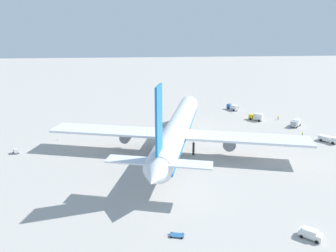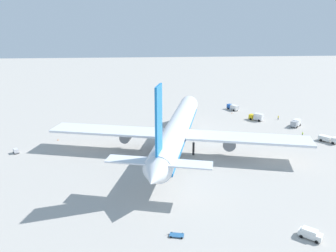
# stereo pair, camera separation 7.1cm
# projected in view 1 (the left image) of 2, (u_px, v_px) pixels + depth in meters

# --- Properties ---
(ground_plane) EXTENTS (600.00, 600.00, 0.00)m
(ground_plane) POSITION_uv_depth(u_px,v_px,m) (178.00, 150.00, 109.48)
(ground_plane) COLOR #ADA8A0
(airliner) EXTENTS (77.02, 81.34, 27.15)m
(airliner) POSITION_uv_depth(u_px,v_px,m) (177.00, 130.00, 105.97)
(airliner) COLOR silver
(airliner) RESTS_ON ground
(service_truck_0) EXTENTS (5.87, 5.79, 2.73)m
(service_truck_0) POSITION_uv_depth(u_px,v_px,m) (296.00, 123.00, 133.74)
(service_truck_0) COLOR #999EA5
(service_truck_0) RESTS_ON ground
(service_truck_2) EXTENTS (6.53, 5.75, 2.31)m
(service_truck_2) POSITION_uv_depth(u_px,v_px,m) (329.00, 139.00, 116.34)
(service_truck_2) COLOR white
(service_truck_2) RESTS_ON ground
(service_truck_3) EXTENTS (6.61, 4.73, 2.54)m
(service_truck_3) POSITION_uv_depth(u_px,v_px,m) (233.00, 107.00, 158.73)
(service_truck_3) COLOR #194CA5
(service_truck_3) RESTS_ON ground
(service_truck_4) EXTENTS (5.81, 5.82, 3.11)m
(service_truck_4) POSITION_uv_depth(u_px,v_px,m) (257.00, 117.00, 141.86)
(service_truck_4) COLOR yellow
(service_truck_4) RESTS_ON ground
(service_van) EXTENTS (4.25, 4.45, 1.97)m
(service_van) POSITION_uv_depth(u_px,v_px,m) (310.00, 234.00, 64.65)
(service_van) COLOR white
(service_van) RESTS_ON ground
(baggage_cart_0) EXTENTS (2.05, 3.50, 0.40)m
(baggage_cart_0) POSITION_uv_depth(u_px,v_px,m) (177.00, 235.00, 65.42)
(baggage_cart_0) COLOR #26598C
(baggage_cart_0) RESTS_ON ground
(baggage_cart_1) EXTENTS (2.83, 2.43, 1.53)m
(baggage_cart_1) POSITION_uv_depth(u_px,v_px,m) (16.00, 151.00, 106.58)
(baggage_cart_1) COLOR #595B60
(baggage_cart_1) RESTS_ON ground
(ground_worker_0) EXTENTS (0.46, 0.46, 1.79)m
(ground_worker_0) POSITION_uv_depth(u_px,v_px,m) (278.00, 117.00, 143.42)
(ground_worker_0) COLOR black
(ground_worker_0) RESTS_ON ground
(ground_worker_2) EXTENTS (0.57, 0.57, 1.66)m
(ground_worker_2) POSITION_uv_depth(u_px,v_px,m) (302.00, 134.00, 122.50)
(ground_worker_2) COLOR #3F3F47
(ground_worker_2) RESTS_ON ground
(traffic_cone_0) EXTENTS (0.36, 0.36, 0.55)m
(traffic_cone_0) POSITION_uv_depth(u_px,v_px,m) (69.00, 133.00, 125.35)
(traffic_cone_0) COLOR orange
(traffic_cone_0) RESTS_ON ground
(traffic_cone_1) EXTENTS (0.36, 0.36, 0.55)m
(traffic_cone_1) POSITION_uv_depth(u_px,v_px,m) (58.00, 140.00, 118.26)
(traffic_cone_1) COLOR orange
(traffic_cone_1) RESTS_ON ground
(traffic_cone_2) EXTENTS (0.36, 0.36, 0.55)m
(traffic_cone_2) POSITION_uv_depth(u_px,v_px,m) (232.00, 113.00, 152.62)
(traffic_cone_2) COLOR orange
(traffic_cone_2) RESTS_ON ground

